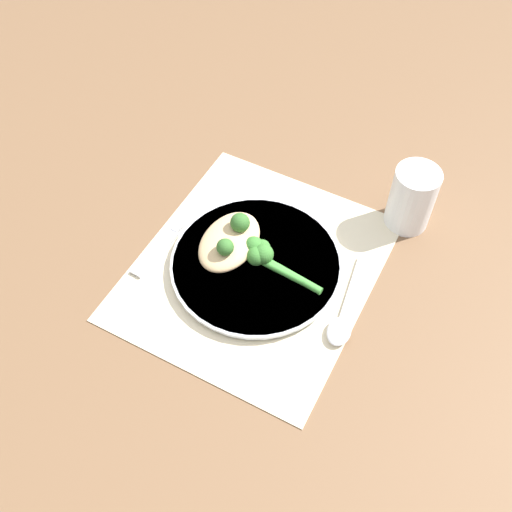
{
  "coord_description": "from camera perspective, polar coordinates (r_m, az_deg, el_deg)",
  "views": [
    {
      "loc": [
        -0.47,
        -0.25,
        0.75
      ],
      "look_at": [
        0.0,
        0.0,
        0.03
      ],
      "focal_mm": 42.0,
      "sensor_mm": 36.0,
      "label": 1
    }
  ],
  "objects": [
    {
      "name": "pesto_dollop_primary",
      "position": [
        0.91,
        -1.53,
        3.2
      ],
      "size": [
        0.03,
        0.03,
        0.03
      ],
      "color": "#336628",
      "rests_on": "chicken_fillet"
    },
    {
      "name": "knife",
      "position": [
        0.96,
        -8.26,
        1.86
      ],
      "size": [
        0.17,
        0.03,
        0.01
      ],
      "rotation": [
        0.0,
        0.0,
        1.51
      ],
      "color": "silver",
      "rests_on": "placemat"
    },
    {
      "name": "plate",
      "position": [
        0.91,
        0.0,
        -0.78
      ],
      "size": [
        0.26,
        0.26,
        0.01
      ],
      "color": "silver",
      "rests_on": "placemat"
    },
    {
      "name": "ground_plane",
      "position": [
        0.92,
        0.0,
        -1.22
      ],
      "size": [
        3.0,
        3.0,
        0.0
      ],
      "primitive_type": "plane",
      "color": "brown"
    },
    {
      "name": "spoon",
      "position": [
        0.87,
        8.21,
        -6.16
      ],
      "size": [
        0.17,
        0.05,
        0.01
      ],
      "rotation": [
        0.0,
        0.0,
        1.72
      ],
      "color": "silver",
      "rests_on": "placemat"
    },
    {
      "name": "chicken_fillet",
      "position": [
        0.91,
        -2.55,
        1.39
      ],
      "size": [
        0.12,
        0.08,
        0.03
      ],
      "rotation": [
        0.0,
        0.0,
        3.15
      ],
      "color": "tan",
      "rests_on": "plate"
    },
    {
      "name": "pesto_dollop_secondary",
      "position": [
        0.88,
        -2.95,
        0.85
      ],
      "size": [
        0.03,
        0.03,
        0.03
      ],
      "color": "#336628",
      "rests_on": "chicken_fillet"
    },
    {
      "name": "broccoli_stalk_rear",
      "position": [
        0.9,
        0.19,
        0.33
      ],
      "size": [
        0.04,
        0.11,
        0.03
      ],
      "rotation": [
        0.0,
        0.0,
        6.21
      ],
      "color": "green",
      "rests_on": "plate"
    },
    {
      "name": "placemat",
      "position": [
        0.92,
        0.0,
        -1.15
      ],
      "size": [
        0.39,
        0.34,
        0.0
      ],
      "color": "beige",
      "rests_on": "ground_plane"
    },
    {
      "name": "broccoli_stalk_left",
      "position": [
        0.9,
        1.27,
        -0.06
      ],
      "size": [
        0.04,
        0.12,
        0.03
      ],
      "rotation": [
        0.0,
        0.0,
        6.16
      ],
      "color": "green",
      "rests_on": "plate"
    },
    {
      "name": "water_glass",
      "position": [
        0.97,
        14.63,
        5.35
      ],
      "size": [
        0.07,
        0.07,
        0.11
      ],
      "color": "white",
      "rests_on": "ground_plane"
    }
  ]
}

